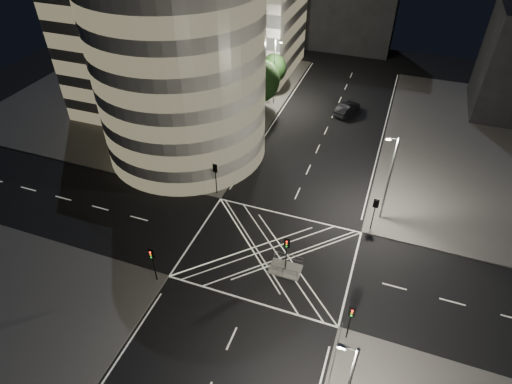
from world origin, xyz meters
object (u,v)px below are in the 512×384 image
at_px(traffic_signal_fl, 215,173).
at_px(traffic_signal_island, 287,248).
at_px(traffic_signal_fr, 375,209).
at_px(sedan, 347,108).
at_px(traffic_signal_nl, 153,259).
at_px(street_lamp_left_far, 275,70).
at_px(traffic_signal_nr, 351,317).
at_px(street_lamp_right_far, 389,177).
at_px(central_island, 285,269).
at_px(street_lamp_left_near, 227,129).

distance_m(traffic_signal_fl, traffic_signal_island, 13.62).
xyz_separation_m(traffic_signal_fr, sedan, (-7.07, 24.12, -2.07)).
height_order(traffic_signal_nl, sedan, traffic_signal_nl).
bearing_deg(sedan, traffic_signal_fl, 85.95).
bearing_deg(sedan, street_lamp_left_far, 24.23).
bearing_deg(traffic_signal_nr, street_lamp_right_far, 87.70).
bearing_deg(street_lamp_right_far, traffic_signal_fl, -173.12).
bearing_deg(sedan, traffic_signal_fr, 125.87).
height_order(traffic_signal_nl, street_lamp_left_far, street_lamp_left_far).
height_order(street_lamp_left_far, sedan, street_lamp_left_far).
relative_size(traffic_signal_nl, sedan, 0.78).
relative_size(street_lamp_right_far, sedan, 1.95).
xyz_separation_m(central_island, traffic_signal_island, (0.00, 0.00, 2.84)).
height_order(central_island, traffic_signal_fr, traffic_signal_fr).
distance_m(traffic_signal_fl, street_lamp_right_far, 18.55).
bearing_deg(traffic_signal_nr, traffic_signal_nl, 180.00).
distance_m(traffic_signal_fl, traffic_signal_nr, 22.24).
distance_m(traffic_signal_island, sedan, 32.49).
relative_size(traffic_signal_island, sedan, 0.78).
bearing_deg(traffic_signal_fl, central_island, -37.54).
relative_size(traffic_signal_nr, street_lamp_right_far, 0.40).
distance_m(traffic_signal_fr, street_lamp_right_far, 3.48).
bearing_deg(central_island, traffic_signal_nr, -37.93).
bearing_deg(traffic_signal_nl, traffic_signal_island, 26.14).
distance_m(street_lamp_left_far, street_lamp_right_far, 28.23).
xyz_separation_m(traffic_signal_nl, street_lamp_left_far, (-0.64, 36.80, 2.63)).
xyz_separation_m(central_island, sedan, (-0.27, 32.42, 0.77)).
height_order(traffic_signal_island, street_lamp_left_far, street_lamp_left_far).
distance_m(central_island, traffic_signal_fl, 13.91).
relative_size(street_lamp_left_near, street_lamp_left_far, 1.00).
height_order(central_island, street_lamp_left_far, street_lamp_left_far).
bearing_deg(sedan, traffic_signal_nl, 93.93).
height_order(traffic_signal_fr, traffic_signal_nr, same).
relative_size(traffic_signal_fr, street_lamp_left_near, 0.40).
xyz_separation_m(traffic_signal_nl, traffic_signal_fr, (17.60, 13.60, 0.00)).
bearing_deg(traffic_signal_fr, traffic_signal_nr, -90.00).
bearing_deg(traffic_signal_fr, central_island, -129.33).
height_order(traffic_signal_nr, sedan, traffic_signal_nr).
bearing_deg(street_lamp_left_near, street_lamp_right_far, -9.03).
relative_size(traffic_signal_nr, street_lamp_left_near, 0.40).
relative_size(traffic_signal_fr, street_lamp_right_far, 0.40).
bearing_deg(traffic_signal_fr, traffic_signal_island, -129.33).
bearing_deg(street_lamp_right_far, street_lamp_left_near, 170.97).
bearing_deg(street_lamp_left_far, traffic_signal_nr, -63.64).
height_order(street_lamp_right_far, sedan, street_lamp_right_far).
xyz_separation_m(traffic_signal_nl, street_lamp_right_far, (18.24, 15.80, 2.63)).
bearing_deg(traffic_signal_nl, street_lamp_left_near, 91.94).
bearing_deg(traffic_signal_fr, traffic_signal_fl, 180.00).
relative_size(traffic_signal_fr, traffic_signal_nr, 1.00).
relative_size(central_island, traffic_signal_fr, 0.75).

